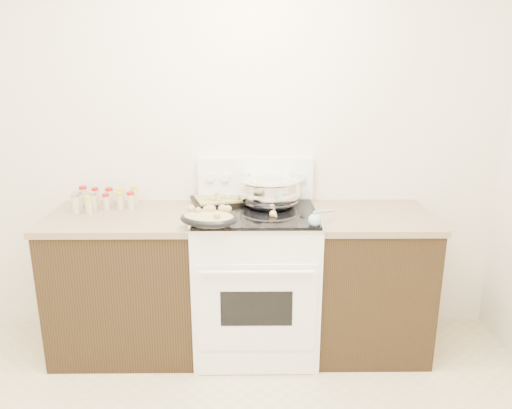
{
  "coord_description": "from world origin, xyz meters",
  "views": [
    {
      "loc": [
        0.32,
        -1.52,
        1.86
      ],
      "look_at": [
        0.35,
        1.37,
        1.0
      ],
      "focal_mm": 35.0,
      "sensor_mm": 36.0,
      "label": 1
    }
  ],
  "objects": [
    {
      "name": "blue_ladle",
      "position": [
        0.69,
        1.16,
        0.98
      ],
      "size": [
        0.18,
        0.23,
        0.1
      ],
      "color": "#7AA7B7",
      "rests_on": "kitchen_range"
    },
    {
      "name": "room_shell",
      "position": [
        0.0,
        0.0,
        1.7
      ],
      "size": [
        4.1,
        3.6,
        2.75
      ],
      "color": "silver",
      "rests_on": "ground"
    },
    {
      "name": "wooden_spoon",
      "position": [
        0.45,
        1.36,
        0.95
      ],
      "size": [
        0.04,
        0.29,
        0.04
      ],
      "color": "tan",
      "rests_on": "kitchen_range"
    },
    {
      "name": "counter_right",
      "position": [
        1.08,
        1.43,
        0.46
      ],
      "size": [
        0.73,
        0.67,
        0.92
      ],
      "color": "black",
      "rests_on": "ground"
    },
    {
      "name": "kitchen_range",
      "position": [
        0.35,
        1.42,
        0.49
      ],
      "size": [
        0.78,
        0.73,
        1.22
      ],
      "color": "white",
      "rests_on": "ground"
    },
    {
      "name": "baking_sheet",
      "position": [
        0.15,
        1.63,
        0.96
      ],
      "size": [
        0.47,
        0.39,
        0.06
      ],
      "color": "black",
      "rests_on": "kitchen_range"
    },
    {
      "name": "spice_jars",
      "position": [
        -0.64,
        1.56,
        0.98
      ],
      "size": [
        0.39,
        0.24,
        0.13
      ],
      "color": "#BFB28C",
      "rests_on": "counter_left"
    },
    {
      "name": "mixing_bowl",
      "position": [
        0.44,
        1.54,
        1.03
      ],
      "size": [
        0.44,
        0.44,
        0.23
      ],
      "color": "silver",
      "rests_on": "kitchen_range"
    },
    {
      "name": "counter_left",
      "position": [
        -0.48,
        1.43,
        0.46
      ],
      "size": [
        0.93,
        0.67,
        0.92
      ],
      "color": "black",
      "rests_on": "ground"
    },
    {
      "name": "roasting_pan",
      "position": [
        0.08,
        1.14,
        0.99
      ],
      "size": [
        0.39,
        0.32,
        0.11
      ],
      "color": "black",
      "rests_on": "kitchen_range"
    }
  ]
}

